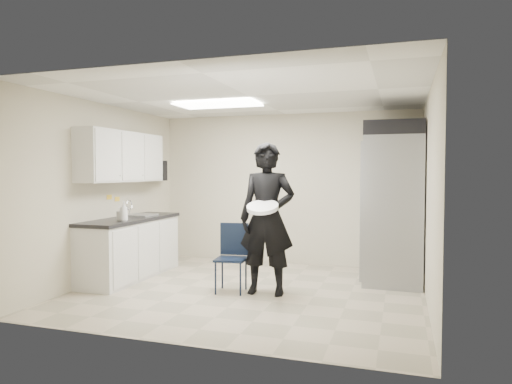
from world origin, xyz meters
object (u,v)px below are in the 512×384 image
(commercial_fridge, at_px, (394,209))
(man_tuxedo, at_px, (267,218))
(folding_chair, at_px, (231,259))
(lower_counter, at_px, (131,249))

(commercial_fridge, relative_size, man_tuxedo, 1.06)
(folding_chair, xyz_separation_m, man_tuxedo, (0.48, 0.07, 0.55))
(lower_counter, height_order, commercial_fridge, commercial_fridge)
(man_tuxedo, bearing_deg, folding_chair, -174.49)
(lower_counter, distance_m, man_tuxedo, 2.30)
(man_tuxedo, bearing_deg, lower_counter, 170.69)
(commercial_fridge, bearing_deg, folding_chair, -145.73)
(folding_chair, distance_m, man_tuxedo, 0.73)
(lower_counter, xyz_separation_m, folding_chair, (1.74, -0.31, 0.01))
(man_tuxedo, bearing_deg, commercial_fridge, 37.06)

